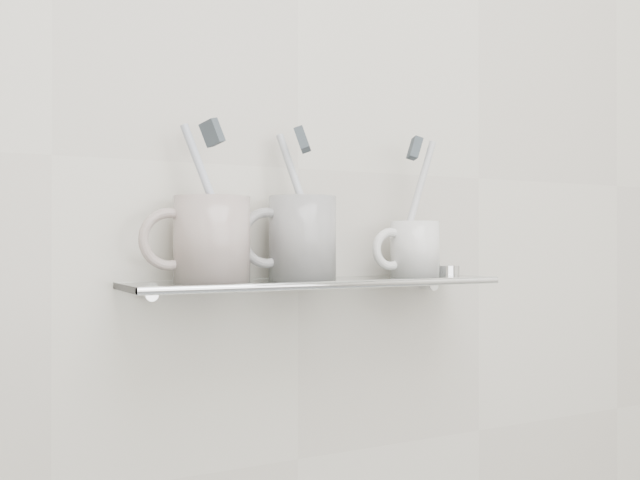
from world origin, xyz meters
TOP-DOWN VIEW (x-y plane):
  - wall_back at (0.00, 1.10)m, footprint 2.50×0.00m
  - shelf_glass at (0.00, 1.04)m, footprint 0.50×0.12m
  - shelf_rail at (0.00, 0.98)m, footprint 0.50×0.01m
  - bracket_left at (-0.21, 1.09)m, footprint 0.02×0.03m
  - bracket_right at (0.21, 1.09)m, footprint 0.02×0.03m
  - mug_left at (-0.14, 1.04)m, footprint 0.12×0.12m
  - mug_left_handle at (-0.20, 1.04)m, footprint 0.07×0.01m
  - toothbrush_left at (-0.14, 1.04)m, footprint 0.08×0.04m
  - bristles_left at (-0.14, 1.04)m, footprint 0.03×0.03m
  - mug_center at (-0.02, 1.04)m, footprint 0.11×0.11m
  - mug_center_handle at (-0.07, 1.04)m, footprint 0.08×0.01m
  - toothbrush_center at (-0.02, 1.04)m, footprint 0.05×0.07m
  - bristles_center at (-0.02, 1.04)m, footprint 0.03×0.03m
  - mug_right at (0.16, 1.04)m, footprint 0.09×0.09m
  - mug_right_handle at (0.11, 1.04)m, footprint 0.06×0.01m
  - toothbrush_right at (0.16, 1.04)m, footprint 0.07×0.02m
  - bristles_right at (0.16, 1.04)m, footprint 0.03×0.03m
  - chrome_cap at (0.21, 1.04)m, footprint 0.04×0.04m

SIDE VIEW (x-z plane):
  - bracket_left at x=-0.21m, z-range 1.08..1.09m
  - bracket_right at x=0.21m, z-range 1.08..1.09m
  - shelf_glass at x=0.00m, z-range 1.09..1.10m
  - shelf_rail at x=0.00m, z-range 1.09..1.10m
  - chrome_cap at x=0.21m, z-range 1.10..1.11m
  - mug_right at x=0.16m, z-range 1.10..1.18m
  - mug_right_handle at x=0.11m, z-range 1.11..1.17m
  - mug_left at x=-0.14m, z-range 1.10..1.20m
  - mug_left_handle at x=-0.20m, z-range 1.11..1.19m
  - mug_center at x=-0.02m, z-range 1.10..1.21m
  - mug_center_handle at x=-0.07m, z-range 1.12..1.19m
  - toothbrush_left at x=-0.14m, z-range 1.11..1.29m
  - toothbrush_center at x=-0.02m, z-range 1.11..1.29m
  - toothbrush_right at x=0.16m, z-range 1.11..1.29m
  - wall_back at x=0.00m, z-range 0.00..2.50m
  - bristles_left at x=-0.14m, z-range 1.26..1.30m
  - bristles_center at x=-0.02m, z-range 1.26..1.30m
  - bristles_right at x=0.16m, z-range 1.26..1.30m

